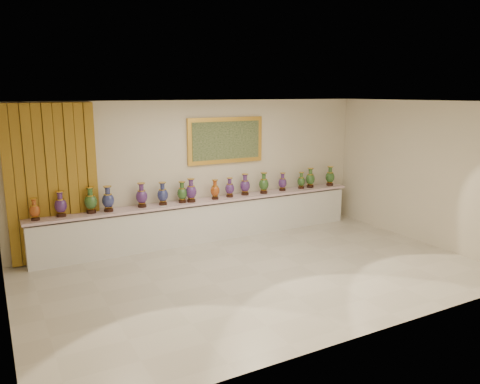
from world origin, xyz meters
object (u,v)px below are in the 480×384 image
Objects in this scene: counter at (206,220)px; vase_1 at (61,205)px; vase_0 at (35,210)px; vase_2 at (91,201)px.

counter is 15.17× the size of vase_1.
counter is 3.45m from vase_0.
vase_0 is (-3.39, -0.05, 0.65)m from counter.
vase_0 is at bearing -172.26° from vase_1.
vase_1 is (0.45, 0.06, 0.03)m from vase_0.
vase_2 is at bearing -0.34° from vase_1.
vase_2 reaches higher than vase_0.
vase_0 is 0.46m from vase_1.
vase_1 reaches higher than vase_0.
vase_2 is at bearing 3.35° from vase_0.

